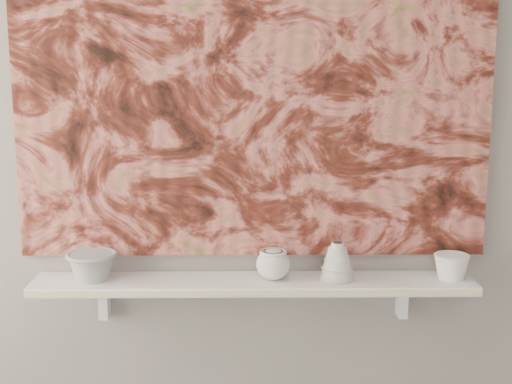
{
  "coord_description": "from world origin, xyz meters",
  "views": [
    {
      "loc": [
        -0.02,
        -0.66,
        1.63
      ],
      "look_at": [
        0.01,
        1.49,
        1.22
      ],
      "focal_mm": 50.0,
      "sensor_mm": 36.0,
      "label": 1
    }
  ],
  "objects_px": {
    "painting": "(253,84)",
    "bell_vessel": "(337,261)",
    "cup_cream": "(273,264)",
    "bowl_white": "(451,266)",
    "shelf": "(254,284)",
    "bowl_grey": "(92,266)"
  },
  "relations": [
    {
      "from": "painting",
      "to": "bowl_grey",
      "type": "relative_size",
      "value": 9.35
    },
    {
      "from": "shelf",
      "to": "bell_vessel",
      "type": "bearing_deg",
      "value": 0.0
    },
    {
      "from": "bowl_grey",
      "to": "cup_cream",
      "type": "distance_m",
      "value": 0.57
    },
    {
      "from": "cup_cream",
      "to": "bell_vessel",
      "type": "height_order",
      "value": "bell_vessel"
    },
    {
      "from": "painting",
      "to": "cup_cream",
      "type": "xyz_separation_m",
      "value": [
        0.06,
        -0.08,
        -0.56
      ]
    },
    {
      "from": "bowl_grey",
      "to": "cup_cream",
      "type": "height_order",
      "value": "cup_cream"
    },
    {
      "from": "shelf",
      "to": "bowl_grey",
      "type": "xyz_separation_m",
      "value": [
        -0.51,
        0.0,
        0.06
      ]
    },
    {
      "from": "bowl_grey",
      "to": "bowl_white",
      "type": "bearing_deg",
      "value": 0.0
    },
    {
      "from": "painting",
      "to": "bowl_grey",
      "type": "height_order",
      "value": "painting"
    },
    {
      "from": "cup_cream",
      "to": "bowl_grey",
      "type": "bearing_deg",
      "value": 180.0
    },
    {
      "from": "shelf",
      "to": "cup_cream",
      "type": "xyz_separation_m",
      "value": [
        0.06,
        0.0,
        0.06
      ]
    },
    {
      "from": "bell_vessel",
      "to": "bowl_white",
      "type": "height_order",
      "value": "bell_vessel"
    },
    {
      "from": "shelf",
      "to": "painting",
      "type": "relative_size",
      "value": 0.93
    },
    {
      "from": "painting",
      "to": "bell_vessel",
      "type": "height_order",
      "value": "painting"
    },
    {
      "from": "shelf",
      "to": "bowl_grey",
      "type": "distance_m",
      "value": 0.51
    },
    {
      "from": "shelf",
      "to": "painting",
      "type": "height_order",
      "value": "painting"
    },
    {
      "from": "bowl_white",
      "to": "cup_cream",
      "type": "bearing_deg",
      "value": 180.0
    },
    {
      "from": "shelf",
      "to": "cup_cream",
      "type": "bearing_deg",
      "value": 0.0
    },
    {
      "from": "bell_vessel",
      "to": "cup_cream",
      "type": "bearing_deg",
      "value": 180.0
    },
    {
      "from": "cup_cream",
      "to": "bowl_white",
      "type": "height_order",
      "value": "cup_cream"
    },
    {
      "from": "shelf",
      "to": "bowl_white",
      "type": "distance_m",
      "value": 0.63
    },
    {
      "from": "bowl_grey",
      "to": "bowl_white",
      "type": "xyz_separation_m",
      "value": [
        1.14,
        0.0,
        -0.01
      ]
    }
  ]
}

